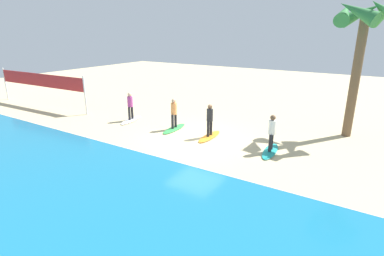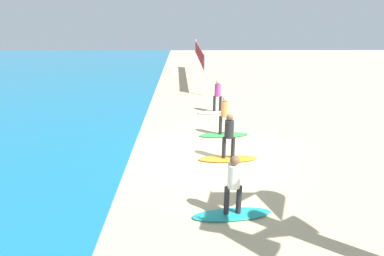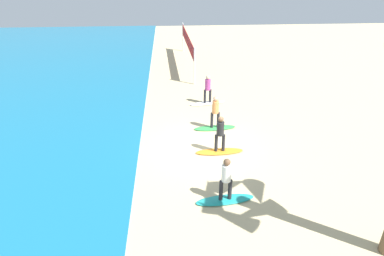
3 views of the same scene
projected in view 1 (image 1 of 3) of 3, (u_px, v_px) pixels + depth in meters
ground_plane at (196, 138)px, 15.30m from camera, size 60.00×60.00×0.00m
surfboard_teal at (270, 151)px, 13.56m from camera, size 0.80×2.15×0.09m
surfer_teal at (272, 130)px, 13.26m from camera, size 0.32×0.46×1.64m
surfboard_orange at (209, 136)px, 15.47m from camera, size 0.65×2.12×0.09m
surfer_orange at (210, 118)px, 15.16m from camera, size 0.32×0.46×1.64m
surfboard_green at (174, 129)px, 16.71m from camera, size 0.72×2.14×0.09m
surfer_green at (174, 111)px, 16.41m from camera, size 0.32×0.46×1.64m
surfboard_white at (131, 120)px, 18.34m from camera, size 0.99×2.17×0.09m
surfer_white at (130, 104)px, 18.04m from camera, size 0.32×0.45×1.64m
volleyball_net at (40, 82)px, 21.32m from camera, size 9.09×0.44×2.50m
palm_tree at (364, 27)px, 14.09m from camera, size 2.88×3.03×6.72m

